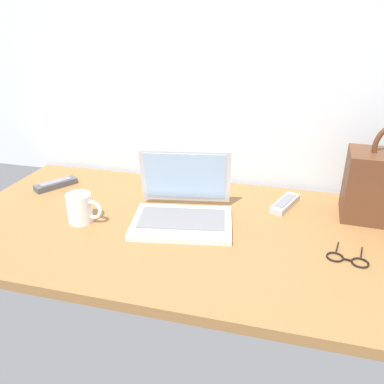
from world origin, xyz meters
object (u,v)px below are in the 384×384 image
(coffee_mug, at_px, (81,208))
(eyeglasses, at_px, (348,259))
(remote_control_near, at_px, (56,184))
(laptop, at_px, (183,207))
(remote_control_far, at_px, (285,203))

(coffee_mug, xyz_separation_m, eyeglasses, (0.80, -0.02, -0.04))
(remote_control_near, distance_m, eyeglasses, 1.07)
(coffee_mug, bearing_deg, eyeglasses, -1.09)
(laptop, bearing_deg, eyeglasses, -12.78)
(remote_control_near, height_order, eyeglasses, remote_control_near)
(coffee_mug, bearing_deg, remote_control_far, 23.62)
(coffee_mug, height_order, remote_control_far, coffee_mug)
(remote_control_far, height_order, eyeglasses, remote_control_far)
(laptop, distance_m, eyeglasses, 0.51)
(remote_control_near, bearing_deg, eyeglasses, -12.91)
(remote_control_near, xyz_separation_m, remote_control_far, (0.86, 0.05, 0.00))
(coffee_mug, height_order, remote_control_near, coffee_mug)
(remote_control_far, bearing_deg, remote_control_near, -176.61)
(laptop, relative_size, remote_control_far, 2.09)
(laptop, xyz_separation_m, remote_control_far, (0.32, 0.18, -0.03))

